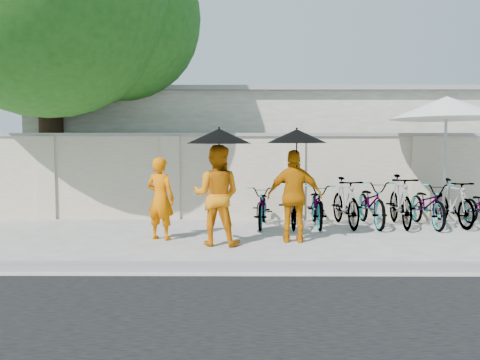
{
  "coord_description": "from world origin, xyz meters",
  "views": [
    {
      "loc": [
        0.74,
        -8.17,
        1.73
      ],
      "look_at": [
        0.69,
        0.91,
        1.1
      ],
      "focal_mm": 35.0,
      "sensor_mm": 36.0,
      "label": 1
    }
  ],
  "objects_px": {
    "monk_left": "(160,198)",
    "patio_umbrella": "(446,109)",
    "monk_right": "(295,196)",
    "monk_center": "(217,195)"
  },
  "relations": [
    {
      "from": "monk_left",
      "to": "patio_umbrella",
      "type": "bearing_deg",
      "value": -143.58
    },
    {
      "from": "monk_right",
      "to": "patio_umbrella",
      "type": "bearing_deg",
      "value": -150.77
    },
    {
      "from": "monk_left",
      "to": "monk_right",
      "type": "relative_size",
      "value": 0.92
    },
    {
      "from": "patio_umbrella",
      "to": "monk_center",
      "type": "bearing_deg",
      "value": -158.19
    },
    {
      "from": "monk_left",
      "to": "patio_umbrella",
      "type": "height_order",
      "value": "patio_umbrella"
    },
    {
      "from": "monk_left",
      "to": "monk_center",
      "type": "distance_m",
      "value": 1.19
    },
    {
      "from": "monk_center",
      "to": "monk_right",
      "type": "bearing_deg",
      "value": -159.19
    },
    {
      "from": "monk_right",
      "to": "patio_umbrella",
      "type": "xyz_separation_m",
      "value": [
        3.45,
        1.7,
        1.71
      ]
    },
    {
      "from": "monk_left",
      "to": "monk_right",
      "type": "xyz_separation_m",
      "value": [
        2.49,
        -0.23,
        0.07
      ]
    },
    {
      "from": "monk_left",
      "to": "monk_center",
      "type": "relative_size",
      "value": 0.87
    }
  ]
}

